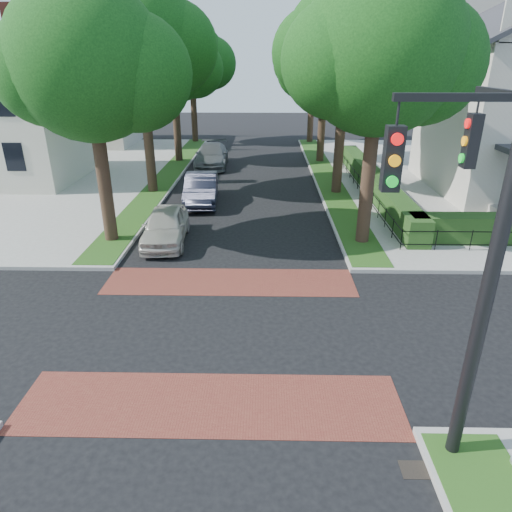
# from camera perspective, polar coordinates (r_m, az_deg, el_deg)

# --- Properties ---
(ground) EXTENTS (120.00, 120.00, 0.00)m
(ground) POSITION_cam_1_polar(r_m,az_deg,el_deg) (13.88, -4.23, -9.16)
(ground) COLOR black
(ground) RESTS_ON ground
(crosswalk_far) EXTENTS (9.00, 2.20, 0.01)m
(crosswalk_far) POSITION_cam_1_polar(r_m,az_deg,el_deg) (16.66, -3.27, -3.21)
(crosswalk_far) COLOR maroon
(crosswalk_far) RESTS_ON ground
(crosswalk_near) EXTENTS (9.00, 2.20, 0.01)m
(crosswalk_near) POSITION_cam_1_polar(r_m,az_deg,el_deg) (11.33, -5.73, -17.87)
(crosswalk_near) COLOR maroon
(crosswalk_near) RESTS_ON ground
(storm_drain) EXTENTS (0.65, 0.45, 0.01)m
(storm_drain) POSITION_cam_1_polar(r_m,az_deg,el_deg) (10.44, 19.50, -23.88)
(storm_drain) COLOR black
(storm_drain) RESTS_ON ground
(grass_strip_ne) EXTENTS (1.60, 29.80, 0.02)m
(grass_strip_ne) POSITION_cam_1_polar(r_m,az_deg,el_deg) (31.87, 8.74, 9.92)
(grass_strip_ne) COLOR #284A15
(grass_strip_ne) RESTS_ON sidewalk_ne
(grass_strip_nw) EXTENTS (1.60, 29.80, 0.02)m
(grass_strip_nw) POSITION_cam_1_polar(r_m,az_deg,el_deg) (32.29, -10.92, 9.94)
(grass_strip_nw) COLOR #284A15
(grass_strip_nw) RESTS_ON sidewalk_nw
(tree_right_near) EXTENTS (7.75, 6.67, 10.66)m
(tree_right_near) POSITION_cam_1_polar(r_m,az_deg,el_deg) (19.37, 15.43, 23.16)
(tree_right_near) COLOR black
(tree_right_near) RESTS_ON sidewalk_ne
(tree_right_mid) EXTENTS (8.25, 7.09, 11.22)m
(tree_right_mid) POSITION_cam_1_polar(r_m,az_deg,el_deg) (27.25, 11.38, 24.13)
(tree_right_mid) COLOR black
(tree_right_mid) RESTS_ON sidewalk_ne
(tree_right_far) EXTENTS (7.25, 6.23, 9.74)m
(tree_right_far) POSITION_cam_1_polar(r_m,az_deg,el_deg) (36.13, 8.73, 22.31)
(tree_right_far) COLOR black
(tree_right_far) RESTS_ON sidewalk_ne
(tree_right_back) EXTENTS (7.50, 6.45, 10.20)m
(tree_right_back) POSITION_cam_1_polar(r_m,az_deg,el_deg) (45.08, 7.28, 23.02)
(tree_right_back) COLOR black
(tree_right_back) RESTS_ON sidewalk_ne
(tree_left_near) EXTENTS (7.50, 6.45, 10.20)m
(tree_left_near) POSITION_cam_1_polar(r_m,az_deg,el_deg) (20.01, -19.68, 21.63)
(tree_left_near) COLOR black
(tree_left_near) RESTS_ON sidewalk_nw
(tree_left_mid) EXTENTS (8.00, 6.88, 11.48)m
(tree_left_mid) POSITION_cam_1_polar(r_m,az_deg,el_deg) (27.70, -14.01, 24.64)
(tree_left_mid) COLOR black
(tree_left_mid) RESTS_ON sidewalk_nw
(tree_left_far) EXTENTS (7.00, 6.02, 9.86)m
(tree_left_far) POSITION_cam_1_polar(r_m,az_deg,el_deg) (36.47, -10.14, 22.57)
(tree_left_far) COLOR black
(tree_left_far) RESTS_ON sidewalk_nw
(tree_left_back) EXTENTS (7.75, 6.66, 10.44)m
(tree_left_back) POSITION_cam_1_polar(r_m,az_deg,el_deg) (45.36, -7.91, 23.17)
(tree_left_back) COLOR black
(tree_left_back) RESTS_ON sidewalk_nw
(hedge_main_road) EXTENTS (1.00, 18.00, 1.20)m
(hedge_main_road) POSITION_cam_1_polar(r_m,az_deg,el_deg) (28.22, 14.52, 8.93)
(hedge_main_road) COLOR #1E4116
(hedge_main_road) RESTS_ON sidewalk_ne
(fence_main_road) EXTENTS (0.06, 18.00, 0.90)m
(fence_main_road) POSITION_cam_1_polar(r_m,az_deg,el_deg) (28.08, 12.88, 8.70)
(fence_main_road) COLOR black
(fence_main_road) RESTS_ON sidewalk_ne
(house_left_far) EXTENTS (10.00, 9.00, 10.14)m
(house_left_far) POSITION_cam_1_polar(r_m,az_deg,el_deg) (46.80, -21.00, 19.03)
(house_left_far) COLOR beige
(house_left_far) RESTS_ON sidewalk_nw
(traffic_signal) EXTENTS (2.17, 2.00, 8.00)m
(traffic_signal) POSITION_cam_1_polar(r_m,az_deg,el_deg) (8.55, 26.30, 2.12)
(traffic_signal) COLOR black
(traffic_signal) RESTS_ON sidewalk_se
(parked_car_front) EXTENTS (2.07, 4.56, 1.52)m
(parked_car_front) POSITION_cam_1_polar(r_m,az_deg,el_deg) (20.32, -11.26, 3.71)
(parked_car_front) COLOR beige
(parked_car_front) RESTS_ON ground
(parked_car_middle) EXTENTS (2.06, 5.03, 1.62)m
(parked_car_middle) POSITION_cam_1_polar(r_m,az_deg,el_deg) (25.82, -6.85, 8.34)
(parked_car_middle) COLOR black
(parked_car_middle) RESTS_ON ground
(parked_car_rear) EXTENTS (2.44, 5.70, 1.64)m
(parked_car_rear) POSITION_cam_1_polar(r_m,az_deg,el_deg) (35.04, -5.56, 12.40)
(parked_car_rear) COLOR slate
(parked_car_rear) RESTS_ON ground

